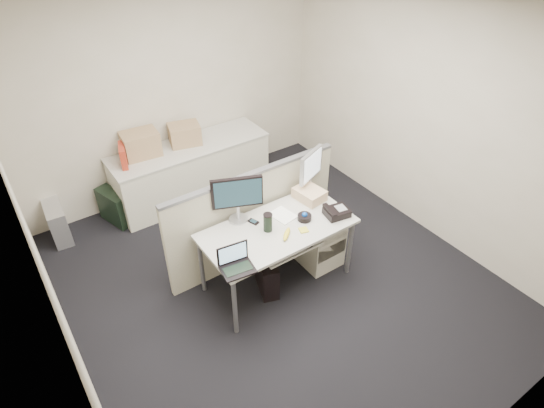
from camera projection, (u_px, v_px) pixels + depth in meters
floor at (277, 280)px, 4.86m from camera, size 4.00×4.50×0.01m
ceiling at (280, 15)px, 3.24m from camera, size 4.00×4.50×0.01m
wall_back at (172, 91)px, 5.53m from camera, size 4.00×0.02×2.70m
wall_front at (508, 352)px, 2.56m from camera, size 4.00×0.02×2.70m
wall_left at (42, 264)px, 3.13m from camera, size 0.02×4.50×2.70m
wall_right at (427, 117)px, 4.96m from camera, size 0.02×4.50×2.70m
desk at (277, 233)px, 4.45m from camera, size 1.50×0.75×0.73m
keyboard_tray at (288, 246)px, 4.36m from camera, size 0.62×0.32×0.02m
drawer_pedestal at (316, 235)px, 4.94m from camera, size 0.40×0.55×0.65m
cubicle_partition at (253, 218)px, 4.82m from camera, size 2.00×0.06×1.10m
back_counter at (192, 171)px, 5.91m from camera, size 2.00×0.60×0.72m
monitor_main at (237, 200)px, 4.36m from camera, size 0.53×0.37×0.50m
monitor_small at (311, 172)px, 4.78m from camera, size 0.43×0.32×0.47m
laptop at (237, 261)px, 3.88m from camera, size 0.31×0.25×0.22m
trackball at (304, 217)px, 4.50m from camera, size 0.17×0.17×0.05m
desk_phone at (337, 212)px, 4.55m from camera, size 0.27×0.23×0.07m
paper_stack at (283, 215)px, 4.56m from camera, size 0.23×0.28×0.01m
sticky_pad at (304, 230)px, 4.38m from camera, size 0.10×0.10×0.01m
travel_mug at (268, 223)px, 4.33m from camera, size 0.10×0.10×0.18m
banana at (287, 234)px, 4.30m from camera, size 0.18×0.17×0.04m
cellphone at (253, 222)px, 4.47m from camera, size 0.09×0.12×0.01m
manila_folders at (309, 194)px, 4.76m from camera, size 0.28×0.33×0.11m
keyboard at (287, 248)px, 4.30m from camera, size 0.50×0.22×0.03m
pc_tower_desk at (266, 274)px, 4.66m from camera, size 0.29×0.45×0.39m
pc_tower_spare_dark at (115, 207)px, 5.54m from camera, size 0.30×0.49×0.43m
pc_tower_spare_silver at (58, 222)px, 5.28m from camera, size 0.22×0.49×0.45m
cardboard_box_left at (141, 145)px, 5.43m from camera, size 0.45×0.35×0.32m
cardboard_box_right at (185, 135)px, 5.67m from camera, size 0.44×0.38×0.27m
red_binder at (123, 156)px, 5.26m from camera, size 0.15×0.29×0.27m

